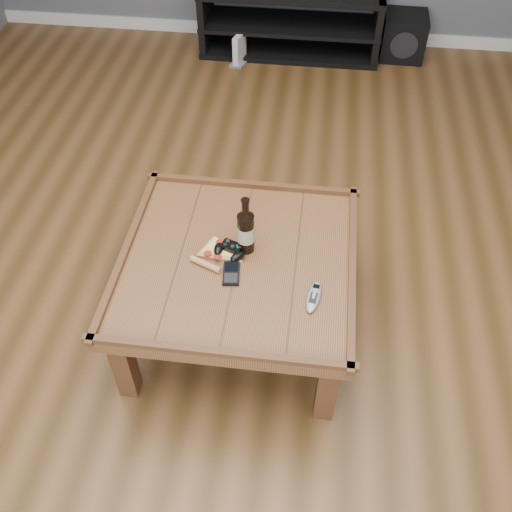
# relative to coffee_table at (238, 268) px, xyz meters

# --- Properties ---
(ground) EXTENTS (6.00, 6.00, 0.00)m
(ground) POSITION_rel_coffee_table_xyz_m (0.00, 0.00, -0.39)
(ground) COLOR #472E14
(ground) RESTS_ON ground
(baseboard) EXTENTS (5.00, 0.02, 0.10)m
(baseboard) POSITION_rel_coffee_table_xyz_m (0.00, 2.99, -0.34)
(baseboard) COLOR silver
(baseboard) RESTS_ON ground
(coffee_table) EXTENTS (1.03, 1.03, 0.48)m
(coffee_table) POSITION_rel_coffee_table_xyz_m (0.00, 0.00, 0.00)
(coffee_table) COLOR #552C18
(coffee_table) RESTS_ON ground
(media_console) EXTENTS (1.40, 0.45, 0.50)m
(media_console) POSITION_rel_coffee_table_xyz_m (0.00, 2.75, -0.15)
(media_console) COLOR black
(media_console) RESTS_ON ground
(beer_bottle) EXTENTS (0.07, 0.07, 0.28)m
(beer_bottle) POSITION_rel_coffee_table_xyz_m (0.03, 0.06, 0.17)
(beer_bottle) COLOR black
(beer_bottle) RESTS_ON coffee_table
(game_controller) EXTENTS (0.15, 0.13, 0.04)m
(game_controller) POSITION_rel_coffee_table_xyz_m (-0.04, 0.03, 0.08)
(game_controller) COLOR black
(game_controller) RESTS_ON coffee_table
(pizza_slice) EXTENTS (0.25, 0.30, 0.03)m
(pizza_slice) POSITION_rel_coffee_table_xyz_m (-0.10, 0.02, 0.07)
(pizza_slice) COLOR tan
(pizza_slice) RESTS_ON coffee_table
(smartphone) EXTENTS (0.08, 0.13, 0.02)m
(smartphone) POSITION_rel_coffee_table_xyz_m (-0.01, -0.09, 0.07)
(smartphone) COLOR black
(smartphone) RESTS_ON coffee_table
(remote_control) EXTENTS (0.08, 0.17, 0.02)m
(remote_control) POSITION_rel_coffee_table_xyz_m (0.33, -0.18, 0.07)
(remote_control) COLOR #8E939A
(remote_control) RESTS_ON coffee_table
(subwoofer) EXTENTS (0.34, 0.34, 0.33)m
(subwoofer) POSITION_rel_coffee_table_xyz_m (0.89, 2.80, -0.23)
(subwoofer) COLOR black
(subwoofer) RESTS_ON ground
(game_console) EXTENTS (0.15, 0.20, 0.23)m
(game_console) POSITION_rel_coffee_table_xyz_m (-0.37, 2.52, -0.29)
(game_console) COLOR slate
(game_console) RESTS_ON ground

